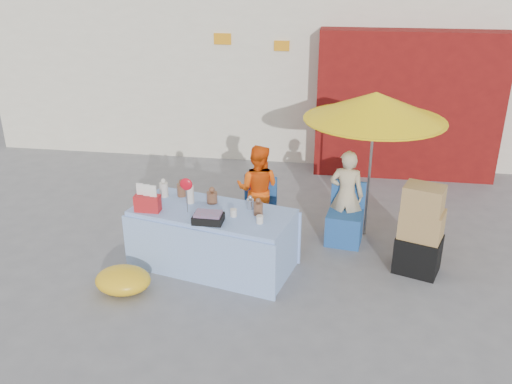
% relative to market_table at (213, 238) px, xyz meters
% --- Properties ---
extents(ground, '(80.00, 80.00, 0.00)m').
position_rel_market_table_xyz_m(ground, '(0.50, -0.42, -0.41)').
color(ground, slate).
rests_on(ground, ground).
extents(market_table, '(2.22, 1.40, 1.24)m').
position_rel_market_table_xyz_m(market_table, '(0.00, 0.00, 0.00)').
color(market_table, '#9CC5FA').
rests_on(market_table, ground).
extents(chair_left, '(0.54, 0.53, 0.85)m').
position_rel_market_table_xyz_m(chair_left, '(0.43, 0.92, -0.15)').
color(chair_left, '#215199').
rests_on(chair_left, ground).
extents(chair_right, '(0.54, 0.53, 0.85)m').
position_rel_market_table_xyz_m(chair_right, '(1.68, 0.92, -0.15)').
color(chair_right, '#215199').
rests_on(chair_right, ground).
extents(vendor_orange, '(0.71, 0.58, 1.32)m').
position_rel_market_table_xyz_m(vendor_orange, '(0.42, 1.06, 0.26)').
color(vendor_orange, '#FC570D').
rests_on(vendor_orange, ground).
extents(vendor_beige, '(0.52, 0.38, 1.31)m').
position_rel_market_table_xyz_m(vendor_beige, '(1.67, 1.06, 0.25)').
color(vendor_beige, '#C6B38C').
rests_on(vendor_beige, ground).
extents(umbrella, '(1.90, 1.90, 2.09)m').
position_rel_market_table_xyz_m(umbrella, '(1.97, 1.21, 1.49)').
color(umbrella, gray).
rests_on(umbrella, ground).
extents(box_stack, '(0.65, 0.59, 1.18)m').
position_rel_market_table_xyz_m(box_stack, '(2.60, 0.27, 0.14)').
color(box_stack, black).
rests_on(box_stack, ground).
extents(tarp_bundle, '(0.84, 0.77, 0.30)m').
position_rel_market_table_xyz_m(tarp_bundle, '(-0.93, -0.76, -0.25)').
color(tarp_bundle, yellow).
rests_on(tarp_bundle, ground).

